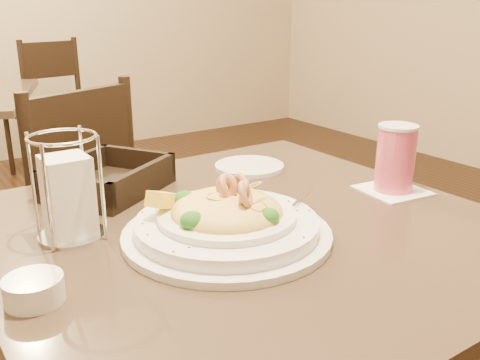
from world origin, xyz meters
TOP-DOWN VIEW (x-y plane):
  - main_table at (0.00, 0.00)m, footprint 0.90×0.90m
  - dining_chair_near at (-0.10, 0.88)m, footprint 0.55×0.55m
  - dining_chair_far at (0.40, 2.90)m, footprint 0.49×0.49m
  - pasta_bowl at (-0.06, -0.03)m, footprint 0.39×0.36m
  - drink_glass at (0.36, -0.03)m, footprint 0.14×0.14m
  - bread_basket at (-0.14, 0.31)m, footprint 0.30×0.29m
  - napkin_caddy at (-0.28, 0.13)m, footprint 0.11×0.11m
  - side_plate at (0.20, 0.28)m, footprint 0.21×0.21m
  - butter_ramekin at (-0.39, -0.05)m, footprint 0.10×0.10m

SIDE VIEW (x-z plane):
  - dining_chair_near at x=-0.10m, z-range 0.03..0.96m
  - dining_chair_far at x=0.40m, z-range 0.03..0.96m
  - main_table at x=0.00m, z-range 0.14..0.90m
  - side_plate at x=0.20m, z-range 0.76..0.77m
  - butter_ramekin at x=-0.39m, z-range 0.76..0.80m
  - bread_basket at x=-0.14m, z-range 0.75..0.82m
  - pasta_bowl at x=-0.06m, z-range 0.73..0.85m
  - drink_glass at x=0.36m, z-range 0.76..0.90m
  - napkin_caddy at x=-0.28m, z-range 0.75..0.93m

